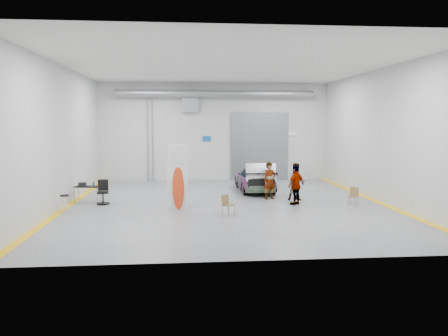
{
  "coord_description": "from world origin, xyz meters",
  "views": [
    {
      "loc": [
        -1.78,
        -18.93,
        3.59
      ],
      "look_at": [
        -0.04,
        0.92,
        1.5
      ],
      "focal_mm": 35.0,
      "sensor_mm": 36.0,
      "label": 1
    }
  ],
  "objects": [
    {
      "name": "folding_chair_near",
      "position": [
        -0.17,
        -2.39,
        0.25
      ],
      "size": [
        0.52,
        0.58,
        0.79
      ],
      "rotation": [
        0.0,
        0.0,
        0.72
      ],
      "color": "brown",
      "rests_on": "ground"
    },
    {
      "name": "ground",
      "position": [
        0.0,
        0.0,
        0.0
      ],
      "size": [
        16.0,
        16.0,
        0.0
      ],
      "primitive_type": "plane",
      "color": "slate",
      "rests_on": "ground"
    },
    {
      "name": "room_shell",
      "position": [
        0.24,
        2.22,
        4.08
      ],
      "size": [
        14.02,
        16.18,
        6.01
      ],
      "color": "#B7B9BC",
      "rests_on": "ground"
    },
    {
      "name": "surfboard_display",
      "position": [
        -2.15,
        -1.06,
        1.16
      ],
      "size": [
        0.81,
        0.29,
        2.87
      ],
      "rotation": [
        0.0,
        0.0,
        0.14
      ],
      "color": "white",
      "rests_on": "ground"
    },
    {
      "name": "folding_chair_far",
      "position": [
        5.41,
        -0.83,
        0.24
      ],
      "size": [
        0.52,
        0.58,
        0.78
      ],
      "rotation": [
        0.0,
        0.0,
        -0.71
      ],
      "color": "brown",
      "rests_on": "ground"
    },
    {
      "name": "person_c",
      "position": [
        2.99,
        -0.47,
        0.86
      ],
      "size": [
        1.04,
        0.94,
        1.72
      ],
      "primitive_type": "imported",
      "rotation": [
        0.0,
        0.0,
        3.8
      ],
      "color": "brown",
      "rests_on": "ground"
    },
    {
      "name": "person_b",
      "position": [
        3.28,
        0.54,
        0.87
      ],
      "size": [
        0.87,
        0.68,
        1.73
      ],
      "primitive_type": "imported",
      "rotation": [
        0.0,
        0.0,
        -0.04
      ],
      "color": "slate",
      "rests_on": "ground"
    },
    {
      "name": "trunk_lid",
      "position": [
        1.81,
        1.62,
        1.27
      ],
      "size": [
        1.46,
        0.88,
        0.04
      ],
      "primitive_type": "cube",
      "color": "silver",
      "rests_on": "sedan_car"
    },
    {
      "name": "shop_stool",
      "position": [
        -6.62,
        -1.3,
        0.36
      ],
      "size": [
        0.37,
        0.37,
        0.72
      ],
      "rotation": [
        0.0,
        0.0,
        -0.18
      ],
      "color": "black",
      "rests_on": "ground"
    },
    {
      "name": "sedan_car",
      "position": [
        1.81,
        3.53,
        0.62
      ],
      "size": [
        1.8,
        4.33,
        1.25
      ],
      "primitive_type": "imported",
      "rotation": [
        0.0,
        0.0,
        3.15
      ],
      "color": "silver",
      "rests_on": "ground"
    },
    {
      "name": "work_table",
      "position": [
        -6.3,
        1.07,
        0.71
      ],
      "size": [
        1.21,
        0.73,
        0.92
      ],
      "rotation": [
        0.0,
        0.0,
        -0.15
      ],
      "color": "gray",
      "rests_on": "ground"
    },
    {
      "name": "office_chair",
      "position": [
        -5.43,
        0.44,
        0.46
      ],
      "size": [
        0.56,
        0.56,
        1.06
      ],
      "rotation": [
        0.0,
        0.0,
        0.09
      ],
      "color": "black",
      "rests_on": "ground"
    },
    {
      "name": "person_a",
      "position": [
        2.11,
        1.03,
        0.87
      ],
      "size": [
        0.74,
        0.6,
        1.74
      ],
      "primitive_type": "imported",
      "rotation": [
        0.0,
        0.0,
        0.34
      ],
      "color": "#9A6F54",
      "rests_on": "ground"
    }
  ]
}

